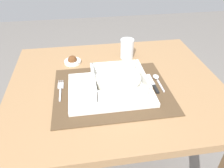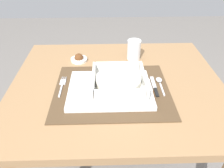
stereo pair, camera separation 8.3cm
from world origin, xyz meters
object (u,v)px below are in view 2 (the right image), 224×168
(porridge_bowl, at_px, (119,82))
(drinking_glass, at_px, (134,51))
(spoon, at_px, (160,82))
(condiment_saucer, at_px, (79,59))
(fork, at_px, (62,85))
(butter_knife, at_px, (155,87))
(bread_knife, at_px, (151,90))
(dining_table, at_px, (117,105))

(porridge_bowl, xyz_separation_m, drinking_glass, (0.08, 0.25, 0.00))
(spoon, distance_m, condiment_saucer, 0.39)
(drinking_glass, distance_m, condiment_saucer, 0.26)
(fork, distance_m, drinking_glass, 0.37)
(spoon, xyz_separation_m, butter_knife, (-0.03, -0.03, -0.00))
(condiment_saucer, bearing_deg, butter_knife, -36.45)
(spoon, height_order, condiment_saucer, condiment_saucer)
(fork, xyz_separation_m, spoon, (0.38, 0.00, 0.00))
(bread_knife, bearing_deg, dining_table, 149.68)
(spoon, distance_m, bread_knife, 0.07)
(condiment_saucer, bearing_deg, porridge_bowl, -54.05)
(fork, xyz_separation_m, butter_knife, (0.36, -0.03, 0.00))
(dining_table, bearing_deg, butter_knife, -18.66)
(dining_table, xyz_separation_m, condiment_saucer, (-0.17, 0.18, 0.13))
(butter_knife, bearing_deg, dining_table, 161.52)
(dining_table, xyz_separation_m, spoon, (0.17, -0.02, 0.13))
(porridge_bowl, relative_size, condiment_saucer, 2.59)
(porridge_bowl, distance_m, fork, 0.22)
(spoon, distance_m, drinking_glass, 0.23)
(porridge_bowl, height_order, condiment_saucer, porridge_bowl)
(dining_table, distance_m, fork, 0.25)
(porridge_bowl, bearing_deg, fork, 170.69)
(dining_table, bearing_deg, bread_knife, -28.47)
(fork, bearing_deg, porridge_bowl, -5.10)
(fork, height_order, bread_knife, bread_knife)
(dining_table, relative_size, condiment_saucer, 11.21)
(dining_table, height_order, butter_knife, butter_knife)
(bread_knife, xyz_separation_m, condiment_saucer, (-0.29, 0.25, 0.00))
(fork, xyz_separation_m, condiment_saucer, (0.05, 0.20, 0.01))
(spoon, xyz_separation_m, condiment_saucer, (-0.34, 0.20, 0.00))
(bread_knife, relative_size, drinking_glass, 1.49)
(porridge_bowl, relative_size, bread_knife, 1.43)
(porridge_bowl, xyz_separation_m, fork, (-0.22, 0.04, -0.03))
(drinking_glass, bearing_deg, porridge_bowl, -108.66)
(porridge_bowl, bearing_deg, spoon, 13.19)
(dining_table, distance_m, drinking_glass, 0.27)
(bread_knife, bearing_deg, spoon, 47.74)
(porridge_bowl, bearing_deg, condiment_saucer, 125.95)
(drinking_glass, bearing_deg, butter_knife, -77.11)
(fork, bearing_deg, drinking_glass, 39.37)
(fork, bearing_deg, condiment_saucer, 80.81)
(porridge_bowl, xyz_separation_m, bread_knife, (0.12, -0.01, -0.03))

